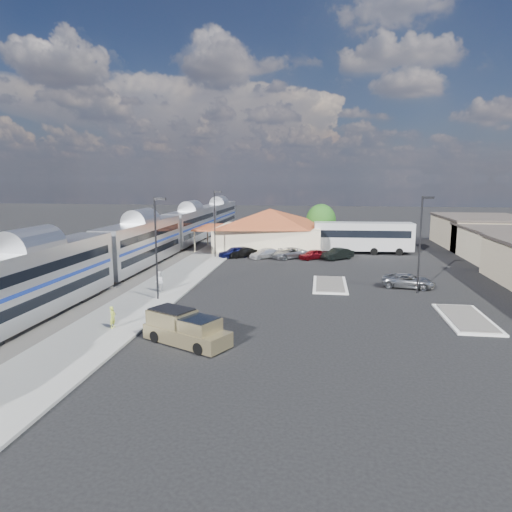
# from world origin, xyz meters

# --- Properties ---
(ground) EXTENTS (280.00, 280.00, 0.00)m
(ground) POSITION_xyz_m (0.00, 0.00, 0.00)
(ground) COLOR black
(ground) RESTS_ON ground
(railbed) EXTENTS (16.00, 100.00, 0.12)m
(railbed) POSITION_xyz_m (-21.00, 8.00, 0.06)
(railbed) COLOR #4C4944
(railbed) RESTS_ON ground
(platform) EXTENTS (5.50, 92.00, 0.18)m
(platform) POSITION_xyz_m (-12.00, 6.00, 0.09)
(platform) COLOR gray
(platform) RESTS_ON ground
(passenger_train) EXTENTS (3.00, 104.00, 5.55)m
(passenger_train) POSITION_xyz_m (-18.00, 8.07, 2.87)
(passenger_train) COLOR silver
(passenger_train) RESTS_ON ground
(freight_cars) EXTENTS (2.80, 46.00, 4.00)m
(freight_cars) POSITION_xyz_m (-24.00, 8.33, 1.93)
(freight_cars) COLOR black
(freight_cars) RESTS_ON ground
(station_depot) EXTENTS (18.35, 12.24, 6.20)m
(station_depot) POSITION_xyz_m (-4.56, 24.00, 3.13)
(station_depot) COLOR beige
(station_depot) RESTS_ON ground
(traffic_island_south) EXTENTS (3.30, 7.50, 0.21)m
(traffic_island_south) POSITION_xyz_m (4.00, 2.00, 0.10)
(traffic_island_south) COLOR silver
(traffic_island_south) RESTS_ON ground
(traffic_island_north) EXTENTS (3.30, 7.50, 0.21)m
(traffic_island_north) POSITION_xyz_m (14.00, -8.00, 0.10)
(traffic_island_north) COLOR silver
(traffic_island_north) RESTS_ON ground
(lamp_plat_s) EXTENTS (1.08, 0.25, 9.00)m
(lamp_plat_s) POSITION_xyz_m (-10.90, -6.00, 5.34)
(lamp_plat_s) COLOR black
(lamp_plat_s) RESTS_ON ground
(lamp_plat_n) EXTENTS (1.08, 0.25, 9.00)m
(lamp_plat_n) POSITION_xyz_m (-10.90, 16.00, 5.34)
(lamp_plat_n) COLOR black
(lamp_plat_n) RESTS_ON ground
(lamp_lot) EXTENTS (1.08, 0.25, 9.00)m
(lamp_lot) POSITION_xyz_m (12.10, 0.00, 5.34)
(lamp_lot) COLOR black
(lamp_lot) RESTS_ON ground
(tree_depot) EXTENTS (4.71, 4.71, 6.63)m
(tree_depot) POSITION_xyz_m (3.00, 30.00, 4.02)
(tree_depot) COLOR #382314
(tree_depot) RESTS_ON ground
(pickup_truck) EXTENTS (6.24, 4.58, 2.04)m
(pickup_truck) POSITION_xyz_m (-5.44, -15.87, 0.97)
(pickup_truck) COLOR #94855B
(pickup_truck) RESTS_ON ground
(suv) EXTENTS (5.32, 3.15, 1.39)m
(suv) POSITION_xyz_m (11.55, 2.06, 0.69)
(suv) COLOR gray
(suv) RESTS_ON ground
(coach_bus) EXTENTS (13.91, 3.68, 4.42)m
(coach_bus) POSITION_xyz_m (8.99, 22.84, 2.55)
(coach_bus) COLOR silver
(coach_bus) RESTS_ON ground
(person_a) EXTENTS (0.42, 0.60, 1.56)m
(person_a) POSITION_xyz_m (-11.35, -14.02, 0.96)
(person_a) COLOR #B0C03C
(person_a) RESTS_ON platform
(person_b) EXTENTS (0.92, 1.08, 1.93)m
(person_b) POSITION_xyz_m (-11.75, -3.57, 1.14)
(person_b) COLOR white
(person_b) RESTS_ON platform
(parked_car_a) EXTENTS (4.66, 3.93, 1.50)m
(parked_car_a) POSITION_xyz_m (-8.50, 16.83, 0.75)
(parked_car_a) COLOR #0D1144
(parked_car_a) RESTS_ON ground
(parked_car_b) EXTENTS (4.12, 3.75, 1.37)m
(parked_car_b) POSITION_xyz_m (-7.56, 17.13, 0.68)
(parked_car_b) COLOR black
(parked_car_b) RESTS_ON ground
(parked_car_c) EXTENTS (4.72, 4.29, 1.32)m
(parked_car_c) POSITION_xyz_m (-4.36, 16.83, 0.66)
(parked_car_c) COLOR silver
(parked_car_c) RESTS_ON ground
(parked_car_d) EXTENTS (5.55, 5.05, 1.44)m
(parked_car_d) POSITION_xyz_m (-1.16, 17.13, 0.72)
(parked_car_d) COLOR gray
(parked_car_d) RESTS_ON ground
(parked_car_e) EXTENTS (4.12, 3.54, 1.33)m
(parked_car_e) POSITION_xyz_m (2.04, 16.83, 0.67)
(parked_car_e) COLOR maroon
(parked_car_e) RESTS_ON ground
(parked_car_f) EXTENTS (4.52, 4.21, 1.51)m
(parked_car_f) POSITION_xyz_m (5.24, 17.13, 0.76)
(parked_car_f) COLOR black
(parked_car_f) RESTS_ON ground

